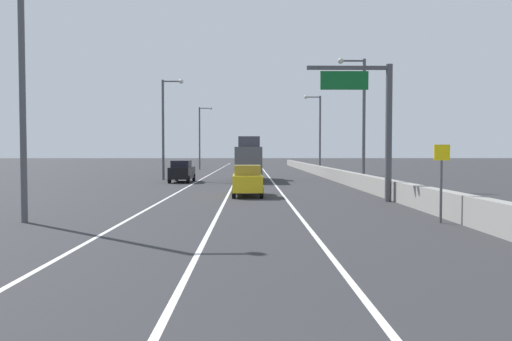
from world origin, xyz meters
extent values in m
plane|color=#2D2D30|center=(0.00, 64.00, 0.00)|extent=(320.00, 320.00, 0.00)
cube|color=silver|center=(-5.50, 55.00, 0.00)|extent=(0.16, 130.00, 0.00)
cube|color=silver|center=(-2.00, 55.00, 0.00)|extent=(0.16, 130.00, 0.00)
cube|color=silver|center=(1.50, 55.00, 0.00)|extent=(0.16, 130.00, 0.00)
cube|color=gray|center=(7.59, 40.00, 0.55)|extent=(0.60, 120.00, 1.10)
cylinder|color=#47474C|center=(6.99, 23.60, 3.75)|extent=(0.36, 0.36, 7.50)
cube|color=#47474C|center=(4.74, 23.60, 7.30)|extent=(4.50, 0.20, 0.20)
cube|color=#0C5923|center=(4.51, 23.48, 6.60)|extent=(2.60, 0.10, 1.00)
cylinder|color=#4C4C51|center=(6.69, 15.47, 1.20)|extent=(0.10, 0.10, 2.40)
cube|color=yellow|center=(6.69, 15.43, 2.70)|extent=(0.60, 0.04, 0.60)
cylinder|color=#4C4C51|center=(8.06, 33.98, 4.89)|extent=(0.24, 0.24, 9.77)
cube|color=#4C4C51|center=(7.16, 33.98, 9.62)|extent=(1.80, 0.12, 0.12)
sphere|color=beige|center=(6.26, 33.98, 9.62)|extent=(0.44, 0.44, 0.44)
cylinder|color=#4C4C51|center=(8.21, 58.09, 4.89)|extent=(0.24, 0.24, 9.77)
cube|color=#4C4C51|center=(7.31, 58.09, 9.62)|extent=(1.80, 0.12, 0.12)
sphere|color=beige|center=(6.41, 58.09, 9.62)|extent=(0.44, 0.44, 0.44)
cylinder|color=#4C4C51|center=(-9.32, 15.88, 4.89)|extent=(0.24, 0.24, 9.77)
cylinder|color=#4C4C51|center=(-9.10, 44.80, 4.89)|extent=(0.24, 0.24, 9.77)
cube|color=#4C4C51|center=(-8.20, 44.80, 9.62)|extent=(1.80, 0.12, 0.12)
sphere|color=beige|center=(-7.30, 44.80, 9.62)|extent=(0.44, 0.44, 0.44)
cylinder|color=#4C4C51|center=(-8.52, 73.73, 4.89)|extent=(0.24, 0.24, 9.77)
cube|color=#4C4C51|center=(-7.62, 73.73, 9.62)|extent=(1.80, 0.12, 0.12)
sphere|color=beige|center=(-6.72, 73.73, 9.62)|extent=(0.44, 0.44, 0.44)
cube|color=white|center=(-0.31, 91.40, 0.84)|extent=(1.97, 4.20, 1.00)
cube|color=#96969E|center=(-0.33, 90.99, 1.64)|extent=(1.67, 1.92, 0.60)
cylinder|color=black|center=(-1.08, 93.05, 0.34)|extent=(0.25, 0.69, 0.68)
cylinder|color=black|center=(0.57, 92.99, 0.34)|extent=(0.25, 0.69, 0.68)
cylinder|color=black|center=(-1.20, 89.82, 0.34)|extent=(0.25, 0.69, 0.68)
cylinder|color=black|center=(0.45, 89.75, 0.34)|extent=(0.25, 0.69, 0.68)
cube|color=gold|center=(-0.76, 27.11, 0.83)|extent=(1.82, 4.17, 0.98)
cube|color=olive|center=(-0.75, 26.69, 1.62)|extent=(1.58, 1.88, 0.60)
cylinder|color=black|center=(-1.58, 28.72, 0.34)|extent=(0.23, 0.68, 0.68)
cylinder|color=black|center=(0.03, 28.74, 0.34)|extent=(0.23, 0.68, 0.68)
cylinder|color=black|center=(-1.55, 25.48, 0.34)|extent=(0.23, 0.68, 0.68)
cylinder|color=black|center=(0.07, 25.50, 0.34)|extent=(0.23, 0.68, 0.68)
cube|color=black|center=(-6.77, 41.26, 0.86)|extent=(1.89, 4.58, 1.03)
cube|color=black|center=(-6.78, 40.81, 1.67)|extent=(1.63, 2.08, 0.60)
cylinder|color=black|center=(-7.55, 43.10, 0.34)|extent=(0.23, 0.68, 0.68)
cylinder|color=black|center=(-5.91, 43.07, 0.34)|extent=(0.23, 0.68, 0.68)
cylinder|color=black|center=(-7.63, 39.46, 0.34)|extent=(0.23, 0.68, 0.68)
cylinder|color=black|center=(-5.99, 39.42, 0.34)|extent=(0.23, 0.68, 0.68)
cube|color=#4C4C51|center=(-0.69, 43.67, 1.84)|extent=(2.47, 9.56, 2.68)
cube|color=#3A3A45|center=(-0.68, 45.76, 3.73)|extent=(2.13, 2.11, 1.10)
cylinder|color=black|center=(-1.78, 47.74, 0.50)|extent=(0.23, 1.00, 1.00)
cylinder|color=black|center=(0.46, 47.73, 0.50)|extent=(0.23, 1.00, 1.00)
cylinder|color=black|center=(-1.84, 39.60, 0.50)|extent=(0.23, 1.00, 1.00)
cylinder|color=black|center=(0.40, 39.59, 0.50)|extent=(0.23, 1.00, 1.00)
camera|label=1|loc=(-0.61, -2.92, 2.71)|focal=34.12mm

